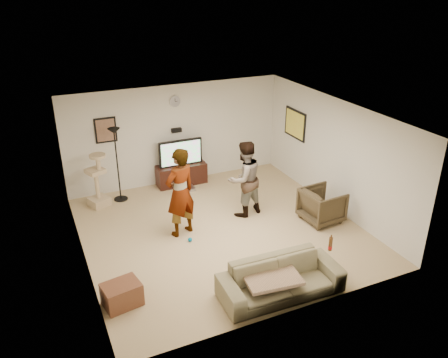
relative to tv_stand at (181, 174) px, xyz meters
name	(u,v)px	position (x,y,z in m)	size (l,w,h in m)	color
floor	(221,230)	(-0.02, -2.50, -0.27)	(5.50, 5.50, 0.02)	tan
ceiling	(220,114)	(-0.02, -2.50, 2.25)	(5.50, 5.50, 0.02)	silver
wall_back	(176,134)	(-0.02, 0.25, 0.99)	(5.50, 0.04, 2.50)	silver
wall_front	(296,244)	(-0.02, -5.25, 0.99)	(5.50, 0.04, 2.50)	silver
wall_left	(78,202)	(-2.77, -2.50, 0.99)	(0.04, 5.50, 2.50)	silver
wall_right	(334,155)	(2.73, -2.50, 0.99)	(0.04, 5.50, 2.50)	silver
wall_clock	(175,101)	(-0.02, 0.22, 1.84)	(0.26, 0.26, 0.04)	white
wall_speaker	(176,130)	(-0.02, 0.19, 1.12)	(0.25, 0.10, 0.10)	black
picture_back	(106,130)	(-1.72, 0.23, 1.34)	(0.42, 0.03, 0.52)	brown
picture_right	(295,124)	(2.71, -0.90, 1.24)	(0.03, 0.78, 0.62)	#F4D84C
tv_stand	(181,174)	(0.00, 0.00, 0.00)	(1.25, 0.45, 0.52)	black
console_box	(186,189)	(-0.02, -0.40, -0.23)	(0.40, 0.30, 0.07)	#B0AFBD
tv	(181,153)	(0.00, 0.00, 0.59)	(1.10, 0.08, 0.65)	black
tv_screen	(181,153)	(0.00, -0.04, 0.59)	(1.02, 0.01, 0.58)	#3CE25D
floor_lamp	(117,165)	(-1.61, -0.24, 0.62)	(0.32, 0.32, 1.76)	black
cat_tree	(96,180)	(-2.14, -0.34, 0.38)	(0.41, 0.41, 1.28)	tan
person_left	(180,193)	(-0.80, -2.29, 0.67)	(0.68, 0.45, 1.87)	gray
person_right	(244,179)	(0.74, -2.07, 0.59)	(0.83, 0.65, 1.70)	#293295
sofa	(281,279)	(0.05, -4.80, 0.04)	(2.06, 0.81, 0.60)	#766E51
throw_blanket	(271,276)	(-0.14, -4.80, 0.15)	(0.90, 0.70, 0.06)	tan
beer_bottle	(330,244)	(1.00, -4.80, 0.47)	(0.06, 0.06, 0.25)	#553216
armchair	(322,205)	(2.13, -3.03, 0.11)	(0.78, 0.81, 0.73)	#3A301F
side_table	(122,294)	(-2.42, -3.99, -0.07)	(0.59, 0.44, 0.39)	brown
toy_ball	(190,240)	(-0.76, -2.66, -0.22)	(0.09, 0.09, 0.09)	#006AA7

